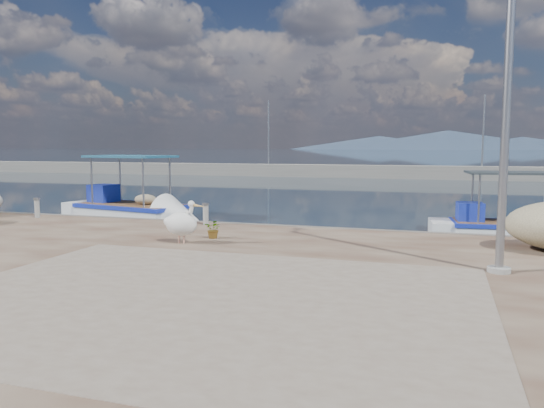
{
  "coord_description": "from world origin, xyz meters",
  "views": [
    {
      "loc": [
        4.64,
        -10.64,
        2.94
      ],
      "look_at": [
        0.0,
        3.8,
        1.3
      ],
      "focal_mm": 35.0,
      "sensor_mm": 36.0,
      "label": 1
    }
  ],
  "objects_px": {
    "boat_right": "(509,231)",
    "lamp_post": "(507,101)",
    "boat_left": "(131,213)",
    "pelican": "(182,223)",
    "bollard_near": "(206,213)"
  },
  "relations": [
    {
      "from": "boat_right",
      "to": "pelican",
      "type": "bearing_deg",
      "value": -147.59
    },
    {
      "from": "boat_left",
      "to": "lamp_post",
      "type": "xyz_separation_m",
      "value": [
        13.25,
        -7.71,
        3.56
      ]
    },
    {
      "from": "lamp_post",
      "to": "bollard_near",
      "type": "xyz_separation_m",
      "value": [
        -8.13,
        3.97,
        -2.92
      ]
    },
    {
      "from": "boat_left",
      "to": "pelican",
      "type": "distance_m",
      "value": 9.07
    },
    {
      "from": "boat_left",
      "to": "boat_right",
      "type": "xyz_separation_m",
      "value": [
        14.29,
        -0.14,
        -0.04
      ]
    },
    {
      "from": "boat_left",
      "to": "lamp_post",
      "type": "relative_size",
      "value": 0.94
    },
    {
      "from": "lamp_post",
      "to": "boat_right",
      "type": "bearing_deg",
      "value": 82.21
    },
    {
      "from": "bollard_near",
      "to": "lamp_post",
      "type": "bearing_deg",
      "value": -26.04
    },
    {
      "from": "boat_left",
      "to": "lamp_post",
      "type": "bearing_deg",
      "value": -18.9
    },
    {
      "from": "boat_right",
      "to": "bollard_near",
      "type": "relative_size",
      "value": 7.67
    },
    {
      "from": "pelican",
      "to": "lamp_post",
      "type": "distance_m",
      "value": 7.9
    },
    {
      "from": "boat_left",
      "to": "boat_right",
      "type": "distance_m",
      "value": 14.29
    },
    {
      "from": "boat_right",
      "to": "lamp_post",
      "type": "relative_size",
      "value": 0.76
    },
    {
      "from": "pelican",
      "to": "lamp_post",
      "type": "bearing_deg",
      "value": -3.03
    },
    {
      "from": "boat_left",
      "to": "lamp_post",
      "type": "height_order",
      "value": "lamp_post"
    }
  ]
}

